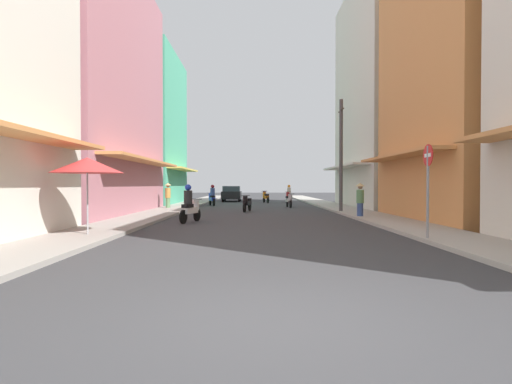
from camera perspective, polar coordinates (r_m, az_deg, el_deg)
The scene contains 20 objects.
ground_plane at distance 26.59m, azimuth 0.32°, elevation -2.37°, with size 114.35×114.35×0.00m, color #38383A.
sidewalk_left at distance 27.06m, azimuth -11.04°, elevation -2.20°, with size 2.16×59.98×0.12m, color #9E9991.
sidewalk_right at distance 27.17m, azimuth 11.64°, elevation -2.19°, with size 2.16×59.98×0.12m, color #ADA89E.
building_left_mid at distance 23.82m, azimuth -23.40°, elevation 12.81°, with size 7.05×12.50×12.95m.
building_left_far at distance 34.45m, azimuth -15.80°, elevation 8.26°, with size 7.05×9.24×11.89m.
building_right_mid at distance 20.76m, azimuth 28.69°, elevation 15.67°, with size 7.05×9.03×13.73m.
building_right_far at distance 30.56m, azimuth 18.65°, elevation 12.44°, with size 7.05×10.91×15.31m.
motorbike_orange at distance 35.73m, azimuth 1.36°, elevation -0.71°, with size 0.66×1.77×0.96m.
motorbike_black at distance 23.84m, azimuth -1.26°, elevation -1.54°, with size 0.64×1.78×0.96m.
motorbike_blue at distance 30.93m, azimuth -6.11°, elevation -0.60°, with size 0.75×1.74×1.58m.
motorbike_red at distance 36.90m, azimuth 4.56°, elevation -0.34°, with size 0.65×1.78×1.58m.
motorbike_silver at distance 28.53m, azimuth 4.61°, elevation -1.13°, with size 0.55×1.81×0.96m.
motorbike_maroon at distance 42.40m, azimuth 1.21°, elevation -0.44°, with size 0.55×1.81×0.96m.
motorbike_white at distance 17.16m, azimuth -9.13°, elevation -1.86°, with size 0.73×1.75×1.58m.
parked_car at distance 39.10m, azimuth -3.38°, elevation -0.22°, with size 1.78×4.11×1.45m.
pedestrian_foreground at distance 26.43m, azimuth -12.12°, elevation -0.35°, with size 0.44×0.44×1.69m.
pedestrian_far at distance 19.47m, azimuth 14.24°, elevation -0.88°, with size 0.44×0.44×1.65m.
vendor_umbrella at distance 12.93m, azimuth -22.36°, elevation 3.44°, with size 2.06×2.06×2.35m.
utility_pole at distance 23.11m, azimuth 11.70°, elevation 5.04°, with size 0.20×1.20×6.25m.
street_sign_no_entry at distance 11.98m, azimuth 22.72°, elevation 1.70°, with size 0.07×0.60×2.65m.
Camera 1 is at (-0.28, -4.56, 1.55)m, focal length 28.85 mm.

